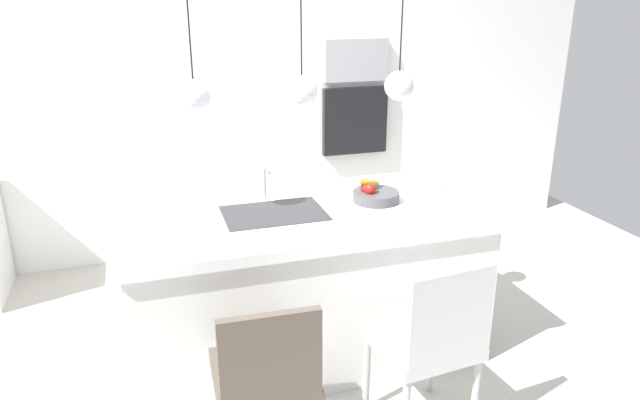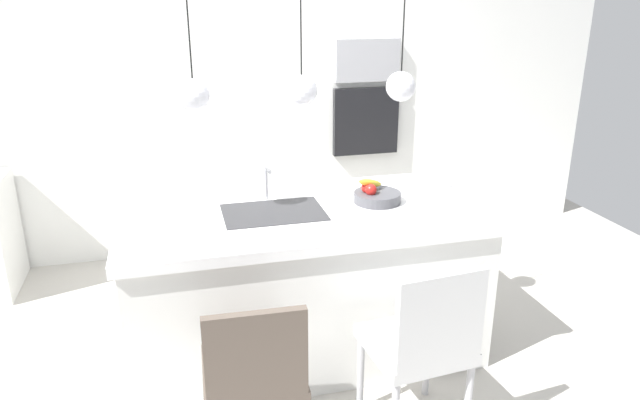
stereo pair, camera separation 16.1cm
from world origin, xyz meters
The scene contains 13 objects.
floor centered at (0.00, 0.00, 0.00)m, with size 6.60×6.60×0.00m, color #BCB7AD.
back_wall centered at (0.00, 1.65, 1.30)m, with size 6.00×0.10×2.60m, color white.
kitchen_island centered at (0.00, 0.00, 0.45)m, with size 2.03×1.01×0.89m.
sink_basin centered at (-0.17, 0.00, 0.89)m, with size 0.56×0.40×0.02m, color #2D2D30.
faucet centered at (-0.17, 0.21, 1.04)m, with size 0.02×0.17×0.22m.
fruit_bowl centered at (0.44, 0.02, 0.93)m, with size 0.27×0.27×0.16m.
microwave centered at (0.90, 1.58, 1.53)m, with size 0.54×0.08×0.34m, color #9E9EA3.
oven centered at (0.90, 1.58, 1.03)m, with size 0.56×0.08×0.56m, color black.
chair_near centered at (-0.42, -0.88, 0.50)m, with size 0.45×0.47×0.88m.
chair_middle centered at (0.36, -0.88, 0.53)m, with size 0.48×0.48×0.93m.
pendant_light_left centered at (-0.56, 0.00, 1.57)m, with size 0.16×0.16×0.76m.
pendant_light_center centered at (0.00, 0.00, 1.57)m, with size 0.16×0.16×0.76m.
pendant_light_right centered at (0.56, 0.00, 1.57)m, with size 0.16×0.16×0.76m.
Camera 1 is at (-0.83, -2.95, 2.04)m, focal length 32.61 mm.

